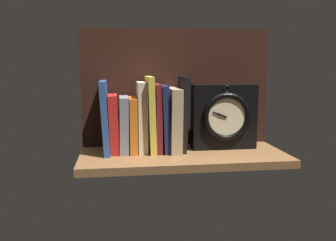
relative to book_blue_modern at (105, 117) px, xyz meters
The scene contains 13 objects.
ground_plane 28.89cm from the book_blue_modern, 11.19° to the right, with size 67.43×29.28×2.50cm, color brown.
back_panel 28.27cm from the book_blue_modern, 19.70° to the left, with size 67.43×1.20×41.59cm, color black.
book_blue_modern is the anchor object (origin of this frame).
book_red_requiem 3.63cm from the book_blue_modern, ahead, with size 2.99×12.58×19.12cm, color red.
book_gray_chess 6.59cm from the book_blue_modern, ahead, with size 2.90×13.24×18.47cm, color gray.
book_orange_pandolfini 9.47cm from the book_blue_modern, ahead, with size 2.50×13.62×18.14cm, color orange.
book_cream_twain 12.13cm from the book_blue_modern, ahead, with size 3.06×12.18×23.25cm, color beige.
book_yellow_seinlanguage 14.99cm from the book_blue_modern, ahead, with size 2.02×15.71×25.05cm, color gold.
book_maroon_dawkins 17.27cm from the book_blue_modern, ahead, with size 1.96×14.31×22.57cm, color maroon.
book_navy_bierce 19.63cm from the book_blue_modern, ahead, with size 2.14×14.94×22.12cm, color #192147.
book_tan_shortstories 22.83cm from the book_blue_modern, ahead, with size 3.62×16.88×21.13cm, color tan.
book_black_skeptic 25.84cm from the book_blue_modern, ahead, with size 1.86×13.69×24.97cm, color black.
framed_clock 40.40cm from the book_blue_modern, ahead, with size 22.26×7.36×22.26cm.
Camera 1 is at (-21.24, -114.42, 28.73)cm, focal length 38.59 mm.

